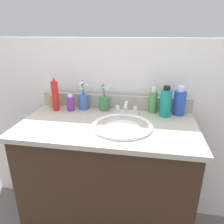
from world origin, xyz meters
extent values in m
cube|color=#382316|center=(0.00, 0.00, 0.41)|extent=(0.95, 0.49, 0.83)
cube|color=#B2A899|center=(0.00, 0.00, 0.84)|extent=(0.99, 0.53, 0.03)
cube|color=#B2A899|center=(0.00, 0.26, 0.90)|extent=(0.99, 0.02, 0.09)
cube|color=white|center=(0.00, 0.32, 0.65)|extent=(2.09, 0.04, 1.30)
torus|color=white|center=(0.09, -0.03, 0.86)|extent=(0.33, 0.33, 0.02)
ellipsoid|color=white|center=(0.09, -0.03, 0.81)|extent=(0.28, 0.28, 0.11)
cylinder|color=#B2B5BA|center=(0.09, -0.03, 0.78)|extent=(0.04, 0.04, 0.01)
cube|color=silver|center=(0.09, 0.17, 0.86)|extent=(0.16, 0.05, 0.01)
cylinder|color=silver|center=(0.09, 0.17, 0.89)|extent=(0.02, 0.02, 0.06)
cylinder|color=silver|center=(0.09, 0.13, 0.92)|extent=(0.02, 0.09, 0.02)
cylinder|color=silver|center=(0.03, 0.17, 0.88)|extent=(0.03, 0.03, 0.04)
cylinder|color=silver|center=(0.14, 0.17, 0.88)|extent=(0.03, 0.03, 0.04)
cylinder|color=red|center=(-0.37, 0.15, 0.95)|extent=(0.04, 0.04, 0.19)
cone|color=red|center=(-0.37, 0.15, 1.06)|extent=(0.02, 0.02, 0.03)
cylinder|color=gold|center=(-0.41, 0.21, 0.89)|extent=(0.04, 0.04, 0.08)
cylinder|color=white|center=(-0.41, 0.21, 0.94)|extent=(0.02, 0.02, 0.01)
cylinder|color=#4C9E4C|center=(0.25, 0.22, 0.92)|extent=(0.05, 0.05, 0.13)
cylinder|color=white|center=(0.25, 0.22, 1.00)|extent=(0.02, 0.02, 0.03)
cylinder|color=#2D4CB2|center=(0.41, 0.21, 0.93)|extent=(0.07, 0.07, 0.15)
cylinder|color=white|center=(0.41, 0.21, 1.02)|extent=(0.04, 0.04, 0.03)
cylinder|color=teal|center=(0.32, 0.17, 0.93)|extent=(0.07, 0.07, 0.16)
cylinder|color=black|center=(0.32, 0.17, 1.03)|extent=(0.04, 0.04, 0.02)
cylinder|color=#7A3899|center=(-0.27, 0.16, 0.90)|extent=(0.05, 0.05, 0.09)
cylinder|color=white|center=(-0.27, 0.16, 0.95)|extent=(0.03, 0.03, 0.02)
cylinder|color=#3F66B7|center=(-0.20, 0.21, 0.90)|extent=(0.06, 0.06, 0.10)
cylinder|color=blue|center=(-0.20, 0.19, 0.96)|extent=(0.02, 0.03, 0.19)
cube|color=white|center=(-0.19, 0.18, 1.04)|extent=(0.01, 0.02, 0.01)
cylinder|color=green|center=(-0.20, 0.19, 0.94)|extent=(0.01, 0.05, 0.15)
cube|color=white|center=(-0.20, 0.17, 1.00)|extent=(0.01, 0.02, 0.01)
cylinder|color=#26B2B2|center=(-0.19, 0.21, 0.94)|extent=(0.04, 0.03, 0.16)
cube|color=white|center=(-0.17, 0.22, 1.01)|extent=(0.01, 0.02, 0.01)
cylinder|color=yellow|center=(-0.21, 0.21, 0.95)|extent=(0.04, 0.04, 0.16)
cube|color=white|center=(-0.22, 0.23, 1.01)|extent=(0.01, 0.02, 0.01)
cylinder|color=#3F8C47|center=(-0.06, 0.21, 0.90)|extent=(0.06, 0.06, 0.09)
cylinder|color=#B23FBF|center=(-0.06, 0.20, 0.95)|extent=(0.02, 0.05, 0.16)
cube|color=white|center=(-0.05, 0.18, 1.01)|extent=(0.01, 0.02, 0.01)
cylinder|color=#D8333F|center=(-0.05, 0.20, 0.94)|extent=(0.05, 0.04, 0.15)
cube|color=white|center=(-0.04, 0.19, 1.00)|extent=(0.01, 0.02, 0.01)
cylinder|color=#26B2B2|center=(-0.05, 0.21, 0.94)|extent=(0.05, 0.01, 0.16)
cube|color=white|center=(-0.03, 0.21, 1.01)|extent=(0.01, 0.02, 0.01)
cylinder|color=green|center=(-0.07, 0.22, 0.94)|extent=(0.02, 0.05, 0.16)
cube|color=white|center=(-0.07, 0.24, 1.01)|extent=(0.01, 0.02, 0.01)
camera|label=1|loc=(0.21, -1.07, 1.34)|focal=34.05mm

